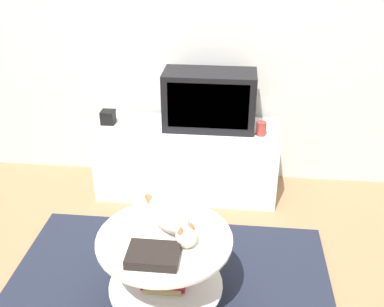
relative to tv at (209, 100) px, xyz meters
The scene contains 9 objects.
wall_back 0.64m from the tv, 116.81° to the left, with size 8.00×0.05×2.60m.
rug 1.44m from the tv, 97.00° to the right, with size 1.87×1.54×0.02m.
tv_stand 0.51m from the tv, behind, with size 1.34×0.45×0.55m.
tv is the anchor object (origin of this frame).
speaker 0.76m from the tv, behind, with size 0.10×0.10×0.10m.
mug 0.42m from the tv, 14.99° to the right, with size 0.07×0.07×0.10m.
coffee_table 1.28m from the tv, 96.82° to the right, with size 0.70×0.70×0.44m.
dvd_box 1.40m from the tv, 97.05° to the right, with size 0.25×0.18×0.05m.
cat 1.14m from the tv, 96.28° to the right, with size 0.35×0.45×0.15m.
Camera 1 is at (0.33, -1.76, 1.90)m, focal length 42.00 mm.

